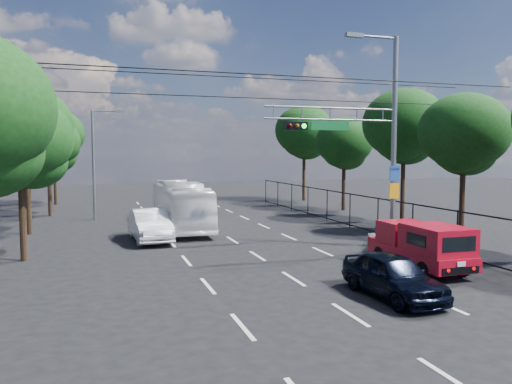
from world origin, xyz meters
name	(u,v)px	position (x,y,z in m)	size (l,w,h in m)	color
ground	(350,315)	(0.00, 0.00, 0.00)	(120.00, 120.00, 0.00)	black
lane_markings	(223,234)	(0.00, 14.00, 0.01)	(6.12, 38.00, 0.01)	beige
signal_mast	(371,132)	(5.28, 7.99, 5.24)	(6.43, 0.39, 9.50)	slate
streetlight_left	(96,159)	(-6.33, 22.00, 3.94)	(2.09, 0.22, 7.08)	slate
utility_wires	(251,84)	(0.00, 8.83, 7.23)	(22.00, 5.04, 0.74)	black
fence_right	(366,213)	(7.60, 12.17, 1.03)	(0.06, 34.03, 2.00)	black
tree_right_b	(464,138)	(11.22, 9.02, 5.06)	(4.50, 4.50, 7.31)	black
tree_right_c	(404,130)	(11.82, 15.02, 5.73)	(5.10, 5.10, 8.29)	black
tree_right_d	(344,146)	(11.42, 22.02, 4.85)	(4.32, 4.32, 7.02)	black
tree_right_e	(304,135)	(11.62, 30.02, 5.94)	(5.28, 5.28, 8.58)	black
tree_left_b	(21,146)	(-9.18, 10.02, 4.58)	(4.08, 4.08, 6.63)	black
tree_left_c	(27,132)	(-9.78, 17.02, 5.40)	(4.80, 4.80, 7.80)	black
tree_left_d	(49,147)	(-9.38, 25.02, 4.72)	(4.20, 4.20, 6.83)	black
tree_left_e	(54,138)	(-9.58, 33.02, 5.53)	(4.92, 4.92, 7.99)	black
red_pickup	(421,244)	(5.00, 3.83, 0.94)	(1.82, 4.78, 1.76)	black
navy_hatchback	(393,275)	(2.00, 1.05, 0.67)	(1.58, 3.91, 1.33)	black
white_bus	(181,205)	(-1.77, 16.79, 1.33)	(2.23, 9.54, 2.66)	silver
white_van	(150,225)	(-3.89, 13.17, 0.77)	(1.63, 4.66, 1.54)	white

